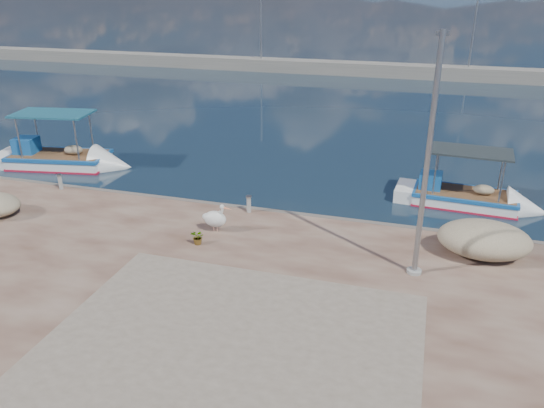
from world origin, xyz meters
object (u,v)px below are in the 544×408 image
at_px(boat_right, 463,200).
at_px(pelican, 215,218).
at_px(bollard_near, 249,203).
at_px(boat_left, 59,161).
at_px(lamp_post, 426,169).

bearing_deg(boat_right, pelican, -139.53).
bearing_deg(bollard_near, pelican, -106.49).
xyz_separation_m(boat_right, bollard_near, (-7.88, -4.37, 0.65)).
xyz_separation_m(boat_right, pelican, (-8.44, -6.28, 0.78)).
relative_size(boat_left, boat_right, 1.18).
bearing_deg(bollard_near, boat_right, 29.02).
height_order(boat_left, lamp_post, lamp_post).
xyz_separation_m(pelican, bollard_near, (0.57, 1.91, -0.14)).
relative_size(boat_left, bollard_near, 10.30).
bearing_deg(lamp_post, bollard_near, 155.77).
height_order(boat_right, pelican, boat_right).
relative_size(boat_right, lamp_post, 0.83).
height_order(pelican, bollard_near, pelican).
bearing_deg(boat_right, bollard_near, -147.15).
distance_m(lamp_post, bollard_near, 7.44).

